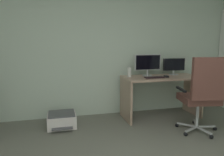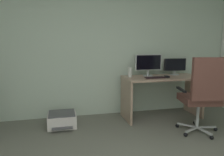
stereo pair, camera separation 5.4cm
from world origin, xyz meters
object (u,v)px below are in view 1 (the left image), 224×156
Objects in this scene: desk at (161,88)px; computer_mouse at (166,76)px; keyboard at (155,77)px; monitor_secondary at (174,65)px; monitor_main at (148,63)px; desktop_speaker at (129,72)px; office_chair at (202,93)px; printer at (62,120)px.

computer_mouse reaches higher than desk.
keyboard is (-0.20, -0.13, 0.22)m from desk.
monitor_secondary is at bearing 44.48° from computer_mouse.
monitor_secondary reaches higher than desk.
desk is 2.76× the size of monitor_main.
keyboard is 2.00× the size of desktop_speaker.
monitor_secondary is at bearing 25.93° from keyboard.
monitor_main is 1.18× the size of monitor_secondary.
monitor_secondary is at bearing 83.65° from office_chair.
computer_mouse is at bearing -138.18° from monitor_secondary.
monitor_secondary is 2.28m from printer.
monitor_main reaches higher than printer.
computer_mouse is at bearing -47.24° from monitor_main.
desktop_speaker is at bearing 6.40° from printer.
monitor_main is at bearing -179.99° from monitor_secondary.
office_chair reaches higher than keyboard.
desk reaches higher than printer.
monitor_main is 1.81m from printer.
computer_mouse is at bearing -19.54° from desktop_speaker.
keyboard is 0.23m from computer_mouse.
desktop_speaker reaches higher than computer_mouse.
office_chair is at bearing -50.12° from desktop_speaker.
printer is (-2.00, 0.82, -0.52)m from office_chair.
desk is 1.85m from printer.
desktop_speaker is at bearing -177.00° from monitor_secondary.
desktop_speaker is 0.34× the size of printer.
printer is at bearing -179.94° from computer_mouse.
office_chair is at bearing -22.26° from printer.
monitor_secondary is at bearing 3.00° from desktop_speaker.
monitor_main is (-0.22, 0.14, 0.44)m from desk.
keyboard is at bearing -3.08° from printer.
desk is 4.10× the size of keyboard.
monitor_secondary is 0.37× the size of office_chair.
keyboard is at bearing -152.93° from monitor_secondary.
desk is 0.32m from keyboard.
monitor_secondary is 1.26× the size of keyboard.
computer_mouse is at bearing 104.08° from office_chair.
keyboard is (-0.53, -0.27, -0.17)m from monitor_secondary.
desktop_speaker is 1.42m from printer.
monitor_main is 1.49× the size of keyboard.
keyboard is 3.40× the size of computer_mouse.
keyboard reaches higher than desk.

